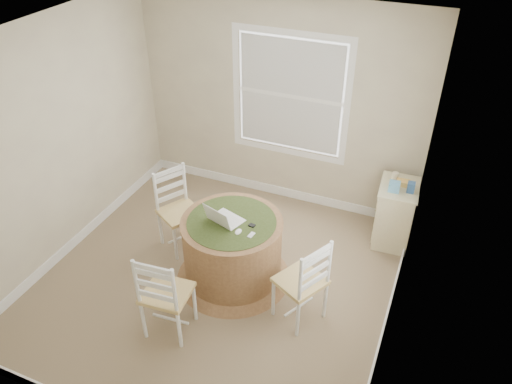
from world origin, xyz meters
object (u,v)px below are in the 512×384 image
at_px(chair_left, 180,212).
at_px(chair_near, 167,293).
at_px(laptop, 224,219).
at_px(corner_chest, 394,214).
at_px(round_table, 233,247).
at_px(chair_right, 300,281).

height_order(chair_left, chair_near, same).
distance_m(laptop, corner_chest, 2.05).
height_order(round_table, chair_left, chair_left).
xyz_separation_m(chair_left, chair_near, (0.51, -1.13, 0.00)).
distance_m(chair_left, chair_right, 1.67).
bearing_deg(chair_left, chair_right, -77.48).
bearing_deg(chair_near, laptop, -107.17).
relative_size(chair_left, chair_right, 1.00).
bearing_deg(laptop, round_table, -143.37).
height_order(round_table, chair_near, chair_near).
distance_m(round_table, chair_near, 0.92).
height_order(round_table, laptop, laptop).
height_order(laptop, corner_chest, laptop).
relative_size(round_table, laptop, 3.07).
height_order(chair_left, chair_right, same).
relative_size(chair_right, corner_chest, 1.25).
distance_m(round_table, chair_left, 0.81).
height_order(chair_right, laptop, laptop).
bearing_deg(chair_right, round_table, -79.46).
bearing_deg(chair_right, chair_near, -32.42).
bearing_deg(corner_chest, laptop, -143.10).
bearing_deg(round_table, chair_near, -97.62).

